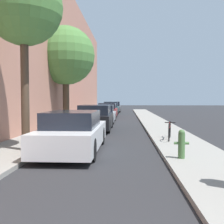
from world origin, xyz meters
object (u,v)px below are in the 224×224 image
Objects in this scene: parked_car_red at (108,111)px; street_tree_far at (66,56)px; street_tree_near at (24,8)px; parked_car_white at (74,132)px; parked_car_silver at (103,114)px; parked_car_teal at (111,108)px; parked_car_black at (95,118)px; fire_hydrant at (182,144)px; bicycle at (170,130)px; parked_car_grey at (114,107)px.

street_tree_far is at bearing -106.05° from parked_car_red.
street_tree_near reaches higher than parked_car_red.
parked_car_white is 4.25m from street_tree_near.
parked_car_silver is at bearing -89.60° from parked_car_red.
parked_car_white is at bearing -89.93° from parked_car_teal.
parked_car_black is 0.94× the size of parked_car_red.
fire_hydrant is (3.26, -12.36, -0.10)m from parked_car_silver.
parked_car_silver is 1.11× the size of parked_car_teal.
parked_car_teal reaches higher than bicycle.
parked_car_red reaches higher than parked_car_silver.
fire_hydrant is (3.27, -1.35, -0.12)m from parked_car_white.
parked_car_white is 0.71× the size of street_tree_far.
parked_car_black is 1.02× the size of parked_car_teal.
fire_hydrant is (5.54, -10.13, -4.08)m from street_tree_far.
parked_car_red is at bearing 90.13° from parked_car_white.
parked_car_red is at bearing 90.40° from parked_car_silver.
fire_hydrant is 3.50m from bicycle.
street_tree_far is at bearing 142.46° from bicycle.
parked_car_black is at bearing -89.90° from parked_car_silver.
parked_car_grey reaches higher than parked_car_silver.
bicycle is (4.98, 2.55, -4.13)m from street_tree_near.
parked_car_silver is at bearing -90.31° from parked_car_grey.
parked_car_red is at bearing 115.19° from bicycle.
bicycle is at bearing -48.92° from street_tree_far.
parked_car_grey is (0.09, 27.29, 0.03)m from parked_car_white.
street_tree_far reaches higher than parked_car_teal.
fire_hydrant is at bearing -83.68° from parked_car_grey.
street_tree_near is 0.89× the size of street_tree_far.
parked_car_red is 5.58× the size of fire_hydrant.
parked_car_silver is at bearing 44.23° from street_tree_far.
street_tree_far reaches higher than fire_hydrant.
street_tree_near is at bearing -84.96° from street_tree_far.
parked_car_teal is (-0.04, 15.91, -0.00)m from parked_car_black.
parked_car_white reaches higher than fire_hydrant.
parked_car_white is 0.80× the size of street_tree_near.
parked_car_black is 7.67m from street_tree_near.
parked_car_red is at bearing 90.26° from parked_car_black.
street_tree_near is at bearing -164.31° from parked_car_white.
street_tree_far is at bearing -99.73° from parked_car_teal.
parked_car_white is 3.54m from fire_hydrant.
parked_car_black is 4.99m from parked_car_silver.
parked_car_black is 10.56m from parked_car_red.
parked_car_white reaches higher than bicycle.
parked_car_silver is at bearing 122.98° from bicycle.
parked_car_grey is at bearing 86.78° from street_tree_near.
parked_car_grey reaches higher than parked_car_red.
street_tree_far is (-2.28, 8.78, 3.96)m from parked_car_white.
street_tree_far is at bearing 95.04° from street_tree_near.
parked_car_silver is 5.10m from street_tree_far.
parked_car_red is (-0.05, 10.56, -0.03)m from parked_car_black.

